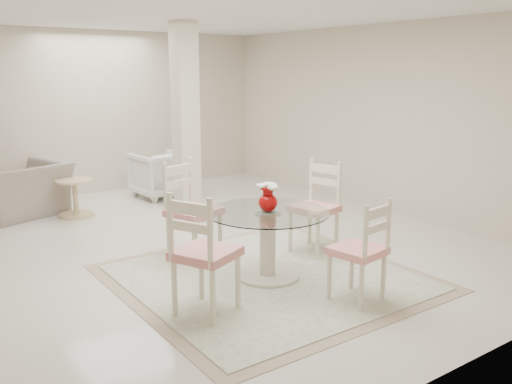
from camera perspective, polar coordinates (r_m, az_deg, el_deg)
ground at (r=6.61m, az=-5.62°, el=-5.33°), size 7.00×7.00×0.00m
room_shell at (r=6.30m, az=-5.99°, el=10.96°), size 6.02×7.02×2.71m
column at (r=7.70m, az=-7.42°, el=7.44°), size 0.30×0.30×2.70m
area_rug at (r=5.49m, az=1.22°, el=-8.98°), size 2.80×2.80×0.02m
dining_table at (r=5.38m, az=1.24°, el=-5.56°), size 1.20×1.20×0.69m
red_vase at (r=5.25m, az=1.27°, el=-0.56°), size 0.22×0.21×0.29m
dining_chair_east at (r=6.16m, az=6.53°, el=-0.85°), size 0.56×0.56×1.15m
dining_chair_north at (r=5.90m, az=-7.12°, el=-1.16°), size 0.61×0.61×1.20m
dining_chair_west at (r=4.50m, az=-5.87°, el=-5.62°), size 0.63×0.63×1.19m
dining_chair_south at (r=4.85m, az=11.32°, el=-5.35°), size 0.48×0.48×1.05m
recliner_taupe at (r=8.42m, az=-23.49°, el=0.25°), size 1.43×1.34×0.76m
armchair_white at (r=9.04m, az=-10.04°, el=1.84°), size 0.86×0.88×0.75m
side_table at (r=8.12m, az=-18.47°, el=-0.75°), size 0.51×0.51×0.53m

